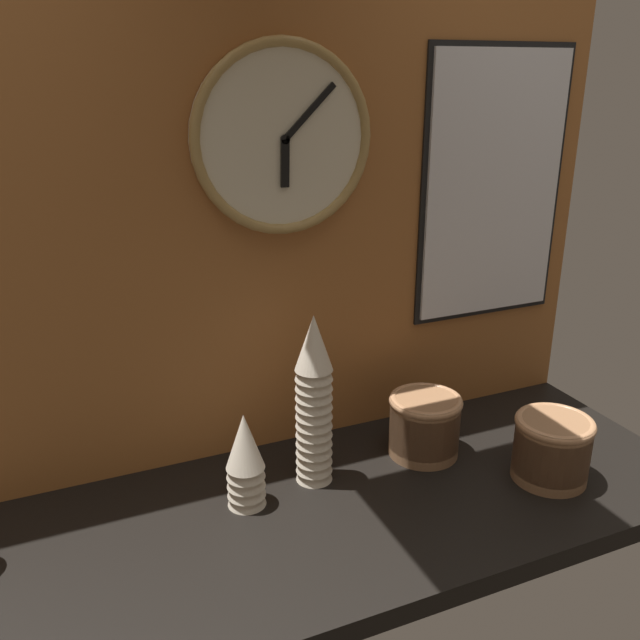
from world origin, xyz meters
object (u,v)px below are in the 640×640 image
(wall_clock, at_px, (284,139))
(cup_stack_center, at_px, (245,460))
(bowl_stack_right, at_px, (424,424))
(menu_board, at_px, (494,187))
(cup_stack_center_right, at_px, (314,401))
(bowl_stack_far_right, at_px, (552,447))

(wall_clock, bearing_deg, cup_stack_center, -130.96)
(bowl_stack_right, relative_size, menu_board, 0.26)
(cup_stack_center_right, relative_size, bowl_stack_far_right, 2.27)
(bowl_stack_far_right, distance_m, wall_clock, 0.79)
(cup_stack_center, height_order, bowl_stack_right, cup_stack_center)
(cup_stack_center_right, bearing_deg, bowl_stack_far_right, -22.98)
(bowl_stack_right, relative_size, wall_clock, 0.43)
(wall_clock, height_order, menu_board, wall_clock)
(cup_stack_center_right, relative_size, menu_board, 0.58)
(bowl_stack_far_right, relative_size, wall_clock, 0.43)
(cup_stack_center_right, height_order, bowl_stack_far_right, cup_stack_center_right)
(bowl_stack_right, height_order, wall_clock, wall_clock)
(cup_stack_center, xyz_separation_m, wall_clock, (0.15, 0.17, 0.55))
(cup_stack_center, height_order, bowl_stack_far_right, cup_stack_center)
(cup_stack_center_right, xyz_separation_m, wall_clock, (0.00, 0.15, 0.47))
(cup_stack_center, xyz_separation_m, bowl_stack_far_right, (0.58, -0.16, -0.02))
(wall_clock, bearing_deg, bowl_stack_right, -31.44)
(bowl_stack_far_right, height_order, menu_board, menu_board)
(bowl_stack_right, distance_m, wall_clock, 0.64)
(menu_board, bearing_deg, bowl_stack_far_right, -101.17)
(wall_clock, bearing_deg, bowl_stack_far_right, -37.75)
(bowl_stack_right, distance_m, bowl_stack_far_right, 0.25)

